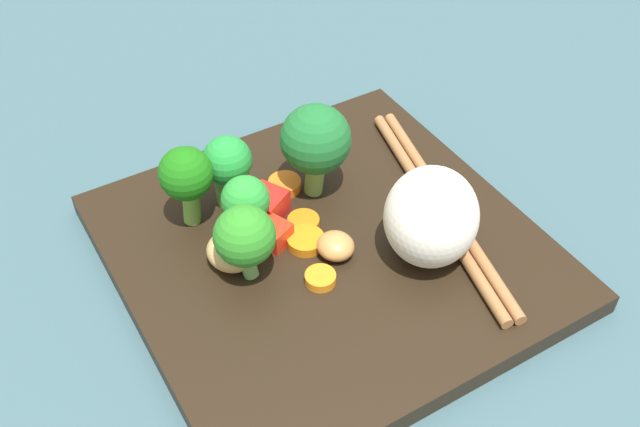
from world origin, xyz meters
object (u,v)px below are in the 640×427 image
at_px(square_plate, 327,251).
at_px(carrot_slice_2, 303,222).
at_px(chopstick_pair, 440,206).
at_px(rice_mound, 431,216).
at_px(broccoli_floret_0, 316,141).

distance_m(square_plate, carrot_slice_2, 0.03).
height_order(square_plate, chopstick_pair, chopstick_pair).
bearing_deg(carrot_slice_2, chopstick_pair, -20.13).
bearing_deg(square_plate, rice_mound, -34.57).
relative_size(square_plate, broccoli_floret_0, 3.82).
bearing_deg(square_plate, chopstick_pair, -6.33).
distance_m(square_plate, rice_mound, 0.08).
height_order(square_plate, carrot_slice_2, carrot_slice_2).
bearing_deg(carrot_slice_2, square_plate, -77.11).
bearing_deg(broccoli_floret_0, carrot_slice_2, -130.86).
height_order(broccoli_floret_0, carrot_slice_2, broccoli_floret_0).
xyz_separation_m(broccoli_floret_0, carrot_slice_2, (-0.03, -0.03, -0.04)).
bearing_deg(carrot_slice_2, broccoli_floret_0, 49.14).
bearing_deg(rice_mound, chopstick_pair, 42.80).
distance_m(carrot_slice_2, chopstick_pair, 0.10).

